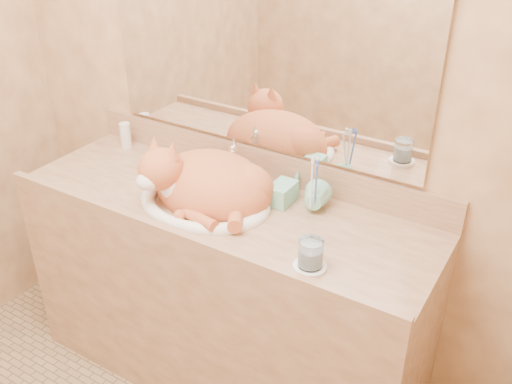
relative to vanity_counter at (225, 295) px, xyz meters
The scene contains 12 objects.
wall_back 0.87m from the vanity_counter, 90.00° to the left, with size 2.40×0.02×2.50m, color #9C6D47.
vanity_counter is the anchor object (origin of this frame).
mirror 1.00m from the vanity_counter, 90.00° to the left, with size 1.30×0.02×0.80m, color white.
sink_basin 0.51m from the vanity_counter, 161.19° to the right, with size 0.49×0.41×0.15m, color white, non-canonical shape.
faucet 0.54m from the vanity_counter, 108.98° to the left, with size 0.04×0.12×0.17m, color white, non-canonical shape.
cat 0.51m from the vanity_counter, behind, with size 0.46×0.38×0.25m, color #B7512A, non-canonical shape.
soap_dispenser 0.55m from the vanity_counter, 21.57° to the left, with size 0.08×0.08×0.17m, color #7BC5A9.
toothbrush_cup 0.58m from the vanity_counter, 18.03° to the left, with size 0.10×0.10×0.09m, color #7BC5A9.
toothbrushes 0.65m from the vanity_counter, 18.03° to the left, with size 0.04×0.04×0.23m, color silver, non-canonical shape.
saucer 0.64m from the vanity_counter, 20.92° to the right, with size 0.10×0.10×0.01m, color white.
water_glass 0.68m from the vanity_counter, 20.92° to the right, with size 0.08×0.08×0.09m, color silver.
lotion_bottle 0.82m from the vanity_counter, 163.41° to the left, with size 0.05×0.05×0.11m, color silver.
Camera 1 is at (1.04, -0.73, 1.92)m, focal length 40.00 mm.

